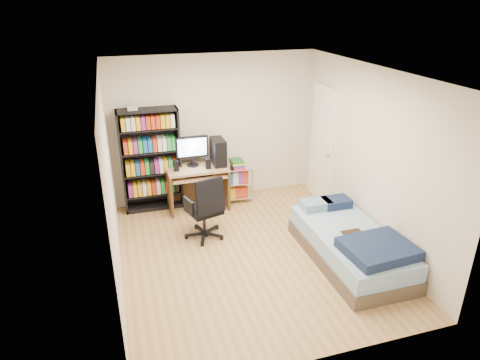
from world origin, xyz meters
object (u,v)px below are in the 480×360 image
object	(u,v)px
computer_desk	(202,170)
bed	(351,245)
office_chair	(206,219)
media_shelf	(151,159)

from	to	relation	value
computer_desk	bed	world-z (taller)	computer_desk
bed	office_chair	bearing A→B (deg)	146.39
media_shelf	bed	world-z (taller)	media_shelf
office_chair	media_shelf	bearing A→B (deg)	100.80
office_chair	bed	size ratio (longest dim) A/B	0.51
computer_desk	media_shelf	bearing A→B (deg)	167.03
office_chair	bed	world-z (taller)	office_chair
bed	media_shelf	bearing A→B (deg)	134.74
office_chair	bed	xyz separation A→B (m)	(1.75, -1.16, -0.07)
media_shelf	computer_desk	size ratio (longest dim) A/B	1.43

